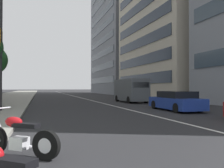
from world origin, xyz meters
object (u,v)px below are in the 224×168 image
(street_lamp_with_banners, at_px, (7,38))
(delivery_van_ahead, at_px, (131,90))
(motorcycle_mid_row, at_px, (19,138))
(car_following_behind, at_px, (176,101))

(street_lamp_with_banners, bearing_deg, delivery_van_ahead, -57.18)
(motorcycle_mid_row, distance_m, car_following_behind, 12.54)
(motorcycle_mid_row, height_order, street_lamp_with_banners, street_lamp_with_banners)
(car_following_behind, height_order, street_lamp_with_banners, street_lamp_with_banners)
(motorcycle_mid_row, relative_size, street_lamp_with_banners, 0.23)
(motorcycle_mid_row, xyz_separation_m, car_following_behind, (8.25, -9.44, 0.22))
(car_following_behind, bearing_deg, motorcycle_mid_row, 132.37)
(motorcycle_mid_row, bearing_deg, car_following_behind, -101.22)
(motorcycle_mid_row, height_order, delivery_van_ahead, delivery_van_ahead)
(car_following_behind, bearing_deg, street_lamp_with_banners, 81.27)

